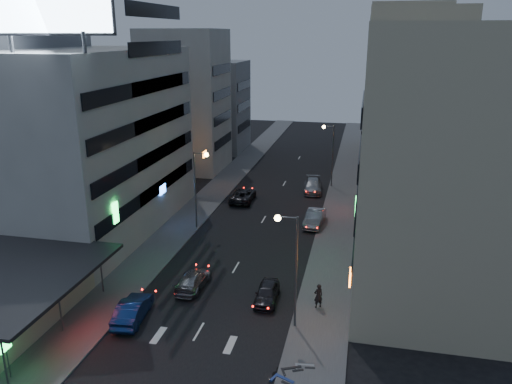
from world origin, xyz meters
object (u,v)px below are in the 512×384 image
(road_car_silver, at_px, (193,280))
(scooter_silver_b, at_px, (315,357))
(scooter_black_b, at_px, (301,357))
(parked_car_right_near, at_px, (267,293))
(parked_car_right_far, at_px, (313,186))
(road_car_blue, at_px, (133,310))
(scooter_blue, at_px, (296,373))
(parked_car_right_mid, at_px, (315,218))
(person, at_px, (318,296))
(parked_car_left, at_px, (243,195))

(road_car_silver, xyz_separation_m, scooter_silver_b, (10.49, -7.75, -0.03))
(scooter_black_b, bearing_deg, road_car_silver, 25.69)
(parked_car_right_near, relative_size, parked_car_right_far, 0.74)
(parked_car_right_far, height_order, road_car_blue, parked_car_right_far)
(road_car_blue, height_order, road_car_silver, road_car_blue)
(parked_car_right_near, relative_size, road_car_silver, 0.86)
(scooter_blue, height_order, scooter_silver_b, scooter_blue)
(road_car_silver, height_order, scooter_blue, road_car_silver)
(parked_car_right_far, bearing_deg, parked_car_right_near, -96.05)
(parked_car_right_far, relative_size, scooter_blue, 2.83)
(parked_car_right_mid, relative_size, scooter_black_b, 2.60)
(road_car_blue, xyz_separation_m, person, (12.63, 4.28, 0.27))
(road_car_silver, distance_m, scooter_blue, 13.55)
(parked_car_right_mid, relative_size, parked_car_left, 0.89)
(person, height_order, scooter_black_b, person)
(parked_car_right_mid, relative_size, scooter_blue, 2.55)
(parked_car_right_near, height_order, person, person)
(scooter_silver_b, bearing_deg, road_car_blue, 72.42)
(parked_car_right_mid, xyz_separation_m, scooter_blue, (1.57, -25.30, -0.10))
(road_car_silver, distance_m, scooter_black_b, 12.59)
(parked_car_right_mid, distance_m, road_car_blue, 23.53)
(parked_car_right_far, xyz_separation_m, person, (3.48, -28.43, 0.26))
(parked_car_right_mid, relative_size, road_car_silver, 1.05)
(scooter_black_b, bearing_deg, parked_car_right_mid, -20.58)
(parked_car_left, height_order, person, person)
(parked_car_right_far, bearing_deg, person, -88.27)
(road_car_silver, bearing_deg, parked_car_left, -85.43)
(scooter_black_b, bearing_deg, scooter_blue, 150.75)
(parked_car_left, bearing_deg, parked_car_right_mid, 144.75)
(parked_car_right_near, xyz_separation_m, parked_car_left, (-7.45, 22.62, 0.08))
(parked_car_left, relative_size, scooter_black_b, 2.90)
(parked_car_left, distance_m, scooter_silver_b, 31.86)
(road_car_silver, bearing_deg, parked_car_right_mid, -115.83)
(person, height_order, scooter_blue, person)
(parked_car_right_far, relative_size, scooter_black_b, 2.89)
(scooter_black_b, bearing_deg, road_car_blue, 52.84)
(scooter_blue, bearing_deg, scooter_silver_b, -2.83)
(road_car_blue, bearing_deg, parked_car_right_far, -112.16)
(parked_car_right_far, xyz_separation_m, scooter_black_b, (3.16, -35.43, -0.10))
(road_car_silver, height_order, person, person)
(scooter_blue, xyz_separation_m, scooter_silver_b, (0.92, 1.85, -0.06))
(parked_car_right_mid, xyz_separation_m, road_car_blue, (-10.60, -21.01, -0.03))
(parked_car_right_far, xyz_separation_m, road_car_blue, (-9.14, -32.71, -0.01))
(road_car_silver, bearing_deg, road_car_blue, 65.01)
(road_car_silver, distance_m, scooter_silver_b, 13.04)
(scooter_black_b, bearing_deg, parked_car_right_near, 1.39)
(road_car_blue, distance_m, road_car_silver, 5.91)
(road_car_silver, height_order, scooter_black_b, road_car_silver)
(person, relative_size, scooter_silver_b, 1.09)
(road_car_blue, bearing_deg, road_car_silver, -122.68)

